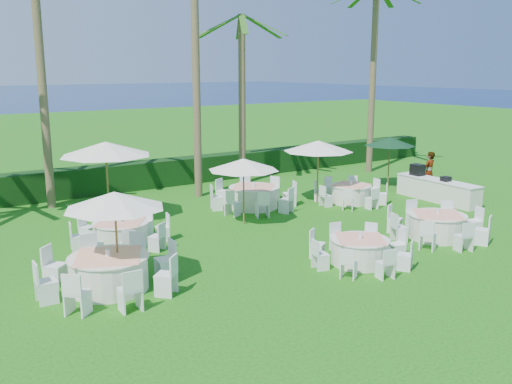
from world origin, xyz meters
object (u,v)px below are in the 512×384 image
(banquet_table_b, at_px, (360,250))
(banquet_table_e, at_px, (254,197))
(umbrella_green, at_px, (390,141))
(staff_person, at_px, (429,172))
(buffet_table, at_px, (437,189))
(umbrella_b, at_px, (244,164))
(banquet_table_a, at_px, (109,272))
(umbrella_c, at_px, (106,149))
(banquet_table_c, at_px, (437,225))
(banquet_table_d, at_px, (121,233))
(umbrella_a, at_px, (115,200))
(umbrella_d, at_px, (318,146))
(banquet_table_f, at_px, (350,193))

(banquet_table_b, xyz_separation_m, banquet_table_e, (1.12, 7.03, 0.07))
(umbrella_green, bearing_deg, staff_person, -74.56)
(umbrella_green, relative_size, buffet_table, 0.59)
(staff_person, bearing_deg, umbrella_b, -8.98)
(banquet_table_a, bearing_deg, banquet_table_e, 33.37)
(umbrella_c, bearing_deg, banquet_table_e, -13.43)
(banquet_table_c, relative_size, banquet_table_d, 1.05)
(banquet_table_b, relative_size, umbrella_c, 0.90)
(umbrella_a, distance_m, umbrella_b, 6.48)
(banquet_table_c, distance_m, umbrella_c, 11.44)
(banquet_table_a, bearing_deg, umbrella_c, 70.31)
(banquet_table_b, height_order, banquet_table_e, banquet_table_e)
(banquet_table_e, bearing_deg, staff_person, -14.05)
(banquet_table_c, height_order, umbrella_d, umbrella_d)
(umbrella_c, xyz_separation_m, umbrella_green, (12.66, -1.37, -0.50))
(banquet_table_a, distance_m, banquet_table_b, 6.77)
(umbrella_c, bearing_deg, umbrella_a, -107.71)
(umbrella_a, bearing_deg, staff_person, 10.93)
(buffet_table, bearing_deg, staff_person, 52.04)
(banquet_table_e, bearing_deg, umbrella_green, -0.78)
(banquet_table_c, xyz_separation_m, umbrella_b, (-4.24, 4.84, 1.69))
(banquet_table_e, relative_size, banquet_table_f, 1.13)
(umbrella_c, height_order, buffet_table, umbrella_c)
(umbrella_green, bearing_deg, banquet_table_c, -125.65)
(banquet_table_b, relative_size, umbrella_d, 1.03)
(banquet_table_d, xyz_separation_m, buffet_table, (12.93, -1.43, 0.08))
(banquet_table_b, distance_m, umbrella_c, 9.57)
(banquet_table_c, distance_m, umbrella_a, 10.24)
(banquet_table_e, xyz_separation_m, umbrella_b, (-1.61, -1.80, 1.67))
(banquet_table_f, height_order, umbrella_a, umbrella_a)
(banquet_table_d, distance_m, umbrella_d, 8.97)
(umbrella_b, bearing_deg, staff_person, -0.98)
(banquet_table_c, bearing_deg, umbrella_green, 54.35)
(banquet_table_b, height_order, buffet_table, buffet_table)
(banquet_table_e, distance_m, staff_person, 8.09)
(banquet_table_f, xyz_separation_m, umbrella_a, (-11.03, -3.43, 1.82))
(umbrella_a, xyz_separation_m, umbrella_c, (1.97, 6.16, 0.39))
(umbrella_c, distance_m, staff_person, 13.67)
(umbrella_green, bearing_deg, banquet_table_f, -159.37)
(buffet_table, bearing_deg, banquet_table_a, -172.87)
(banquet_table_f, relative_size, umbrella_d, 1.04)
(banquet_table_c, bearing_deg, staff_person, 41.95)
(banquet_table_e, relative_size, umbrella_a, 1.33)
(banquet_table_f, bearing_deg, umbrella_a, -162.72)
(umbrella_green, bearing_deg, umbrella_c, 173.81)
(banquet_table_b, xyz_separation_m, buffet_table, (8.01, 3.85, 0.10))
(umbrella_d, xyz_separation_m, umbrella_green, (4.66, 0.56, -0.21))
(banquet_table_a, relative_size, staff_person, 1.91)
(banquet_table_a, xyz_separation_m, umbrella_a, (0.28, 0.11, 1.75))
(banquet_table_b, relative_size, umbrella_a, 1.15)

